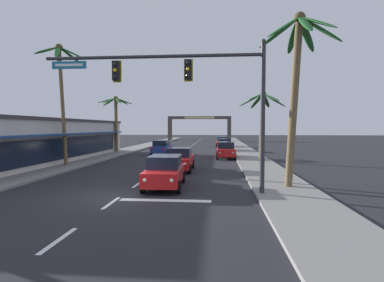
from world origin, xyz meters
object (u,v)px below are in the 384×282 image
Objects in this scene: sedan_oncoming_far at (162,147)px; sedan_parked_nearest_kerb at (225,145)px; palm_left_third at (116,113)px; palm_right_second at (262,114)px; town_gateway_arch at (199,124)px; palm_right_nearest at (297,68)px; storefront_strip_left at (28,141)px; traffic_signal_mast at (193,85)px; sedan_parked_mid_kerb at (222,142)px; sedan_third_in_queue at (180,159)px; sedan_lead_at_stop_bar at (165,171)px; palm_left_second at (61,77)px; sedan_parked_far_kerb at (226,150)px.

sedan_parked_nearest_kerb is (7.41, 5.66, 0.00)m from sedan_oncoming_far.
palm_left_third reaches higher than palm_right_second.
town_gateway_arch is (2.06, 37.25, 3.00)m from sedan_oncoming_far.
sedan_oncoming_far is 0.50× the size of palm_right_nearest.
sedan_oncoming_far is 0.16× the size of storefront_strip_left.
storefront_strip_left is at bearing 155.76° from palm_right_nearest.
traffic_signal_mast is 2.32× the size of sedan_parked_mid_kerb.
sedan_third_in_queue is 0.69× the size of palm_right_second.
palm_left_third is (-10.04, 21.28, 4.14)m from sedan_lead_at_stop_bar.
palm_right_second is at bearing -75.68° from sedan_parked_nearest_kerb.
sedan_parked_nearest_kerb is 0.63× the size of palm_left_third.
palm_left_third reaches higher than sedan_parked_nearest_kerb.
palm_left_second is at bearing -24.12° from storefront_strip_left.
palm_right_nearest is 0.32× the size of storefront_strip_left.
storefront_strip_left is 1.86× the size of town_gateway_arch.
sedan_third_in_queue is 14.35m from storefront_strip_left.
palm_right_nearest reaches higher than sedan_oncoming_far.
sedan_parked_far_kerb is at bearing 18.41° from storefront_strip_left.
palm_right_nearest is at bearing -81.42° from town_gateway_arch.
palm_left_third is at bearing 123.63° from sedan_third_in_queue.
palm_right_nearest is at bearing 18.25° from traffic_signal_mast.
storefront_strip_left reaches higher than sedan_parked_nearest_kerb.
sedan_third_in_queue is at bearing -88.09° from town_gateway_arch.
palm_right_second reaches higher than sedan_parked_nearest_kerb.
sedan_parked_nearest_kerb is 1.00× the size of sedan_parked_far_kerb.
sedan_parked_mid_kerb is at bearing 40.28° from palm_left_third.
storefront_strip_left reaches higher than sedan_parked_far_kerb.
sedan_parked_mid_kerb is 21.03m from palm_right_second.
traffic_signal_mast is 14.77m from palm_right_second.
sedan_lead_at_stop_bar is at bearing -98.52° from sedan_parked_nearest_kerb.
palm_left_third reaches higher than sedan_lead_at_stop_bar.
traffic_signal_mast is 2.34× the size of sedan_parked_far_kerb.
traffic_signal_mast is 2.32× the size of sedan_oncoming_far.
palm_left_third is 27.03m from palm_right_nearest.
palm_left_second reaches higher than town_gateway_arch.
palm_left_third reaches higher than sedan_third_in_queue.
palm_right_second is at bearing 89.85° from palm_right_nearest.
traffic_signal_mast is 2.34× the size of sedan_parked_nearest_kerb.
sedan_third_in_queue is at bearing -138.26° from palm_right_second.
traffic_signal_mast reaches higher than sedan_parked_nearest_kerb.
traffic_signal_mast is 1.47× the size of palm_left_third.
sedan_third_in_queue and sedan_parked_far_kerb have the same top height.
palm_left_third reaches higher than sedan_parked_mid_kerb.
sedan_oncoming_far is 14.27m from palm_left_second.
sedan_parked_far_kerb is (0.12, -17.43, 0.00)m from sedan_parked_mid_kerb.
palm_right_second is at bearing 69.46° from traffic_signal_mast.
traffic_signal_mast is at bearing -161.75° from palm_right_nearest.
traffic_signal_mast reaches higher than sedan_parked_far_kerb.
palm_left_second is (-11.41, 9.16, 2.02)m from traffic_signal_mast.
traffic_signal_mast is 2.32× the size of sedan_lead_at_stop_bar.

